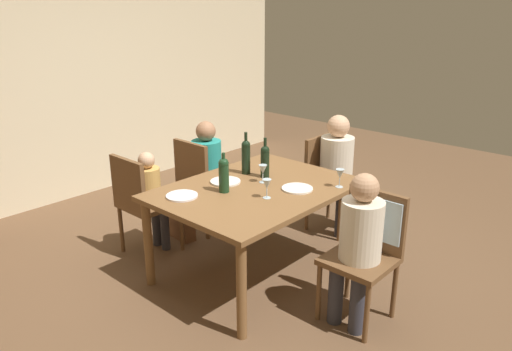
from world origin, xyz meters
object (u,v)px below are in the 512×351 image
dinner_plate_guest_right (225,181)px  handbag (182,227)px  chair_far_right (201,179)px  person_woman_host (359,239)px  wine_bottle_dark_red (246,156)px  chair_far_left (141,199)px  wine_glass_near_right (263,170)px  dinner_plate_host (182,196)px  chair_right_end (328,176)px  chair_near (370,237)px  wine_bottle_short_olive (224,174)px  person_child_small (151,192)px  wine_glass_near_left (267,185)px  person_man_bearded (209,166)px  wine_glass_centre (340,174)px  wine_bottle_tall_green (265,160)px  dinner_plate_guest_left (297,189)px  dining_table (256,197)px  person_man_guest (339,166)px

dinner_plate_guest_right → handbag: size_ratio=0.88×
dinner_plate_guest_right → chair_far_right: bearing=64.0°
person_woman_host → wine_bottle_dark_red: (0.22, 1.25, 0.28)m
chair_far_left → dinner_plate_guest_right: size_ratio=3.73×
wine_glass_near_right → dinner_plate_host: 0.70m
chair_far_right → chair_right_end: (0.89, -0.87, 0.00)m
chair_near → chair_far_left: same height
wine_bottle_short_olive → wine_glass_near_right: bearing=-12.7°
person_child_small → wine_glass_near_left: 1.22m
person_woman_host → person_man_bearded: 1.95m
handbag → chair_right_end: bearing=-37.2°
wine_glass_centre → wine_bottle_dark_red: bearing=107.8°
chair_far_left → person_child_small: (0.11, -0.00, 0.03)m
chair_near → person_man_bearded: 1.93m
person_woman_host → wine_bottle_tall_green: bearing=-13.6°
wine_glass_centre → wine_bottle_short_olive: bearing=138.7°
chair_right_end → handbag: size_ratio=3.29×
person_child_small → dinner_plate_guest_left: 1.34m
chair_far_left → person_woman_host: 1.96m
dining_table → wine_bottle_tall_green: (0.23, 0.11, 0.23)m
wine_bottle_tall_green → wine_bottle_short_olive: bearing=179.0°
person_man_bearded → wine_glass_near_left: person_man_bearded is taller
wine_bottle_tall_green → wine_bottle_short_olive: (-0.47, 0.01, -0.00)m
dining_table → wine_bottle_tall_green: size_ratio=4.54×
wine_bottle_dark_red → wine_glass_near_right: (-0.07, -0.26, -0.05)m
chair_right_end → dinner_plate_guest_left: 1.05m
person_woman_host → person_child_small: size_ratio=1.17×
chair_right_end → person_woman_host: (-1.17, -1.04, 0.10)m
chair_far_right → person_woman_host: 1.93m
dining_table → dinner_plate_host: size_ratio=6.43×
wine_glass_near_left → chair_far_left: bearing=105.4°
handbag → wine_bottle_short_olive: bearing=-105.9°
wine_glass_near_left → wine_glass_centre: same height
person_man_guest → wine_glass_near_right: 1.05m
dinner_plate_guest_right → handbag: dinner_plate_guest_right is taller
person_man_guest → dinner_plate_guest_right: bearing=-13.3°
person_child_small → chair_far_left: bearing=-90.0°
person_man_bearded → person_child_small: person_man_bearded is taller
person_man_bearded → person_child_small: size_ratio=1.16×
chair_far_left → chair_near: bearing=16.3°
dinner_plate_guest_left → person_woman_host: bearing=-107.0°
chair_far_right → chair_far_left: same height
wine_glass_near_left → dinner_plate_guest_right: size_ratio=0.60×
person_man_guest → wine_bottle_dark_red: size_ratio=3.19×
dining_table → chair_near: (0.12, -0.96, -0.08)m
person_man_guest → chair_right_end: bearing=-90.0°
person_woman_host → wine_bottle_dark_red: bearing=-10.1°
wine_glass_near_left → dinner_plate_host: size_ratio=0.62×
person_man_bearded → chair_far_left: bearing=-90.0°
person_man_bearded → dinner_plate_guest_left: (-0.19, -1.22, 0.13)m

